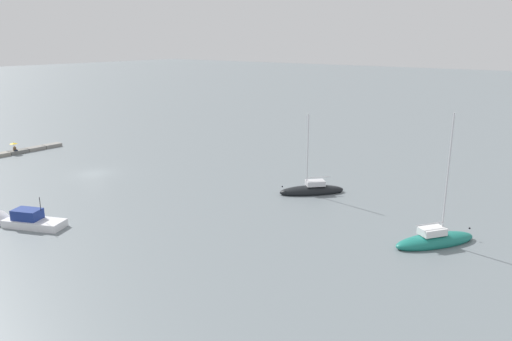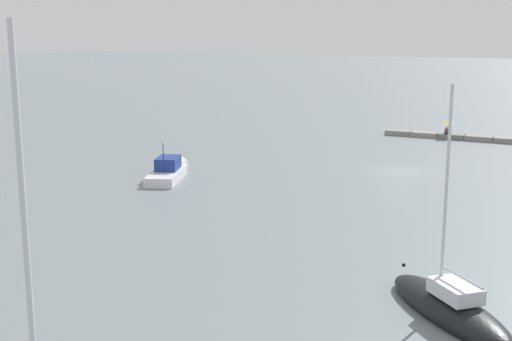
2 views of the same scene
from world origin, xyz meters
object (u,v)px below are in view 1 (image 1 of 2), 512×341
Objects in this scene: person_seated_brown_left at (15,149)px; sailboat_black_far at (312,190)px; sailboat_teal_mid at (435,240)px; motorboat_white_mid at (24,222)px; umbrella_open_yellow at (13,143)px.

sailboat_black_far is at bearing 100.11° from person_seated_brown_left.
sailboat_teal_mid is (-4.50, 59.80, -0.38)m from person_seated_brown_left.
sailboat_black_far is at bearing -56.11° from motorboat_white_mid.
sailboat_teal_mid is 1.67× the size of motorboat_white_mid.
person_seated_brown_left is 0.08× the size of sailboat_black_far.
person_seated_brown_left is at bearing 91.10° from umbrella_open_yellow.
umbrella_open_yellow is 0.11× the size of sailboat_teal_mid.
sailboat_teal_mid reaches higher than umbrella_open_yellow.
person_seated_brown_left is at bearing 41.11° from motorboat_white_mid.
umbrella_open_yellow reaches higher than person_seated_brown_left.
umbrella_open_yellow is 0.18× the size of motorboat_white_mid.
motorboat_white_mid is (18.47, -31.09, 0.01)m from sailboat_teal_mid.
sailboat_black_far is 28.92m from motorboat_white_mid.
motorboat_white_mid reaches higher than person_seated_brown_left.
umbrella_open_yellow is 0.14× the size of sailboat_black_far.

